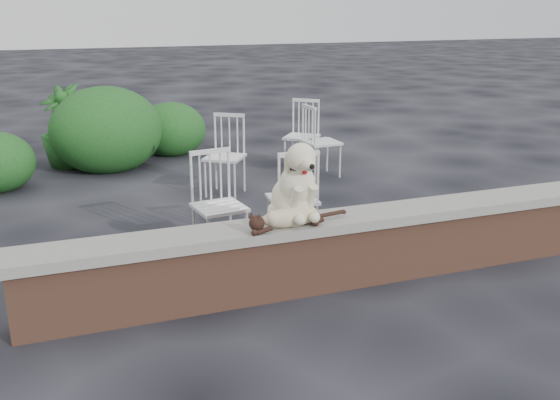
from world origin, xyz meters
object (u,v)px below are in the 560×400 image
object	(u,v)px
chair_b	(225,156)
chair_a	(219,205)
chair_c	(292,197)
chair_e	(322,141)
dog	(293,180)
potted_plant_b	(64,126)
chair_d	(302,136)
cat	(290,216)

from	to	relation	value
chair_b	chair_a	size ratio (longest dim) A/B	1.00
chair_c	chair_e	world-z (taller)	same
dog	chair_e	xyz separation A→B (m)	(1.63, 3.08, -0.43)
dog	potted_plant_b	xyz separation A→B (m)	(-1.49, 4.80, -0.34)
chair_c	chair_b	bearing A→B (deg)	-80.52
potted_plant_b	chair_e	bearing A→B (deg)	-28.83
potted_plant_b	chair_c	bearing A→B (deg)	-64.90
chair_a	dog	bearing A→B (deg)	-75.67
chair_c	chair_d	world-z (taller)	same
chair_a	chair_d	bearing A→B (deg)	47.08
cat	chair_b	distance (m)	2.88
chair_c	potted_plant_b	distance (m)	4.32
chair_b	potted_plant_b	world-z (taller)	potted_plant_b
chair_c	chair_e	size ratio (longest dim) A/B	1.00
chair_c	potted_plant_b	bearing A→B (deg)	-59.63
dog	chair_e	distance (m)	3.51
chair_e	dog	bearing A→B (deg)	149.32
chair_c	chair_d	distance (m)	2.86
chair_b	chair_a	bearing A→B (deg)	-72.02
dog	chair_b	world-z (taller)	dog
dog	chair_d	world-z (taller)	dog
chair_b	cat	bearing A→B (deg)	-60.74
cat	chair_d	bearing A→B (deg)	61.75
chair_e	chair_d	xyz separation A→B (m)	(-0.11, 0.41, 0.00)
chair_b	chair_d	world-z (taller)	same
cat	chair_e	world-z (taller)	chair_e
cat	potted_plant_b	world-z (taller)	potted_plant_b
chair_a	chair_c	bearing A→B (deg)	-7.09
chair_b	chair_d	bearing A→B (deg)	66.16
dog	chair_c	bearing A→B (deg)	63.89
chair_b	chair_e	size ratio (longest dim) A/B	1.00
chair_e	potted_plant_b	size ratio (longest dim) A/B	0.83
chair_a	potted_plant_b	world-z (taller)	potted_plant_b
chair_a	chair_d	xyz separation A→B (m)	(1.86, 2.61, 0.00)
potted_plant_b	chair_b	bearing A→B (deg)	-50.86
chair_b	chair_c	bearing A→B (deg)	-50.67
dog	chair_a	world-z (taller)	dog
dog	chair_c	distance (m)	1.04
chair_e	cat	bearing A→B (deg)	149.30
chair_b	chair_d	size ratio (longest dim) A/B	1.00
chair_c	chair_e	bearing A→B (deg)	-114.93
cat	chair_d	xyz separation A→B (m)	(1.59, 3.64, -0.19)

